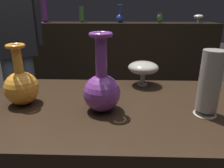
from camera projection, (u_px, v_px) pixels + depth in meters
back_display_shelf at (120, 58)px, 3.04m from camera, size 2.60×0.40×0.99m
vase_centerpiece at (102, 88)px, 0.80m from camera, size 0.14×0.14×0.30m
vase_tall_behind at (143, 68)px, 1.07m from camera, size 0.15×0.15×0.12m
vase_left_accent at (210, 84)px, 0.76m from camera, size 0.08×0.08×0.24m
vase_right_accent at (21, 86)px, 0.85m from camera, size 0.14×0.14×0.25m
shelf_vase_center at (120, 17)px, 2.86m from camera, size 0.11×0.11×0.23m
shelf_vase_far_left at (44, 11)px, 2.90m from camera, size 0.10×0.10×0.32m
shelf_vase_left at (82, 15)px, 2.86m from camera, size 0.08×0.08×0.21m
shelf_vase_far_right at (198, 17)px, 2.81m from camera, size 0.12×0.12×0.11m
shelf_vase_right at (160, 17)px, 2.76m from camera, size 0.07×0.07×0.13m
visitor_near_left at (14, 38)px, 1.74m from camera, size 0.41×0.33×1.61m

